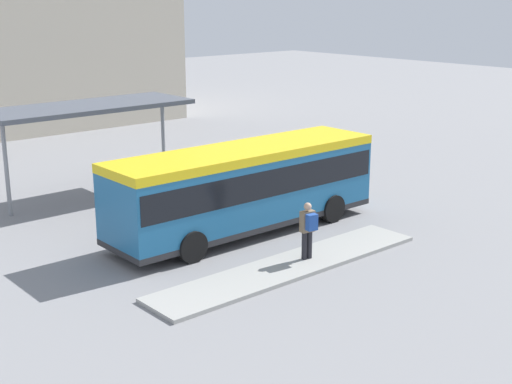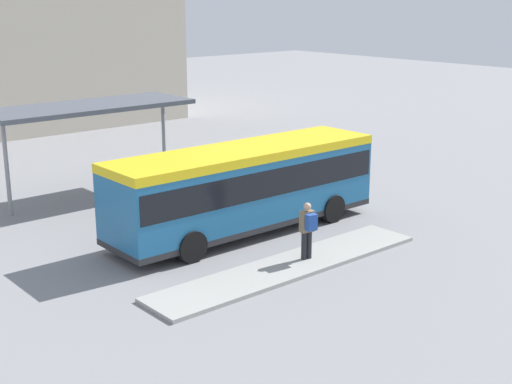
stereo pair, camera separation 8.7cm
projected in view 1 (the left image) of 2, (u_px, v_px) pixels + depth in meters
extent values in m
plane|color=gray|center=(245.00, 232.00, 24.95)|extent=(120.00, 120.00, 0.00)
cube|color=#9E9E99|center=(290.00, 266.00, 21.60)|extent=(9.73, 1.80, 0.12)
cube|color=#1E6093|center=(245.00, 185.00, 24.50)|extent=(10.12, 2.62, 2.65)
cube|color=yellow|center=(245.00, 152.00, 24.19)|extent=(10.14, 2.64, 0.30)
cube|color=black|center=(245.00, 177.00, 24.42)|extent=(9.92, 2.64, 0.93)
cube|color=black|center=(345.00, 156.00, 27.57)|extent=(0.10, 2.34, 1.02)
cube|color=#28282B|center=(245.00, 219.00, 24.83)|extent=(10.13, 2.63, 0.20)
cylinder|color=black|center=(287.00, 195.00, 27.67)|extent=(1.02, 0.29, 1.02)
cylinder|color=black|center=(333.00, 209.00, 25.88)|extent=(1.02, 0.29, 1.02)
cylinder|color=black|center=(149.00, 228.00, 23.75)|extent=(1.02, 0.29, 1.02)
cylinder|color=black|center=(192.00, 247.00, 21.96)|extent=(1.02, 0.29, 1.02)
cylinder|color=#232328|center=(304.00, 246.00, 21.90)|extent=(0.16, 0.16, 0.88)
cylinder|color=#232328|center=(309.00, 244.00, 22.01)|extent=(0.16, 0.16, 0.88)
cube|color=#7A664C|center=(307.00, 221.00, 21.75)|extent=(0.47, 0.30, 0.66)
cube|color=#234CA3|center=(312.00, 222.00, 21.56)|extent=(0.36, 0.26, 0.50)
sphere|color=tan|center=(308.00, 206.00, 21.62)|extent=(0.24, 0.24, 0.24)
torus|color=black|center=(350.00, 176.00, 31.22)|extent=(0.15, 0.66, 0.66)
torus|color=black|center=(338.00, 172.00, 31.95)|extent=(0.15, 0.66, 0.66)
cylinder|color=orange|center=(344.00, 169.00, 31.53)|extent=(0.15, 0.69, 0.04)
cylinder|color=orange|center=(342.00, 170.00, 31.68)|extent=(0.04, 0.04, 0.32)
cube|color=black|center=(342.00, 166.00, 31.63)|extent=(0.10, 0.19, 0.04)
cylinder|color=orange|center=(349.00, 169.00, 31.22)|extent=(0.48, 0.11, 0.03)
torus|color=black|center=(326.00, 168.00, 32.71)|extent=(0.07, 0.65, 0.65)
torus|color=black|center=(339.00, 172.00, 32.06)|extent=(0.07, 0.65, 0.65)
cylinder|color=black|center=(333.00, 165.00, 32.33)|extent=(0.07, 0.68, 0.04)
cylinder|color=black|center=(335.00, 167.00, 32.22)|extent=(0.04, 0.04, 0.32)
cube|color=black|center=(335.00, 164.00, 32.18)|extent=(0.08, 0.18, 0.04)
cylinder|color=black|center=(328.00, 162.00, 32.57)|extent=(0.48, 0.05, 0.03)
cube|color=#4C515B|center=(88.00, 107.00, 27.96)|extent=(8.16, 3.08, 0.18)
cylinder|color=gray|center=(6.00, 168.00, 26.29)|extent=(0.16, 0.16, 3.67)
cylinder|color=gray|center=(163.00, 143.00, 30.67)|extent=(0.16, 0.16, 3.67)
cylinder|color=slate|center=(160.00, 199.00, 27.89)|extent=(0.73, 0.73, 0.59)
sphere|color=#235B28|center=(160.00, 184.00, 27.73)|extent=(0.84, 0.84, 0.84)
cube|color=#BCB29E|center=(11.00, 19.00, 44.43)|extent=(18.62, 10.94, 13.09)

